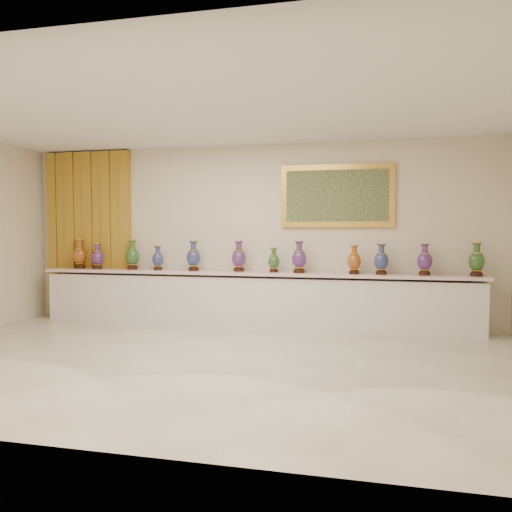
{
  "coord_description": "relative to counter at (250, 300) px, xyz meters",
  "views": [
    {
      "loc": [
        1.93,
        -5.64,
        1.58
      ],
      "look_at": [
        0.23,
        1.7,
        1.19
      ],
      "focal_mm": 35.0,
      "sensor_mm": 36.0,
      "label": 1
    }
  ],
  "objects": [
    {
      "name": "vase_9",
      "position": [
        2.08,
        -0.03,
        0.68
      ],
      "size": [
        0.29,
        0.29,
        0.48
      ],
      "rotation": [
        0.0,
        0.0,
        -0.4
      ],
      "color": "#33160E",
      "rests_on": "counter"
    },
    {
      "name": "vase_7",
      "position": [
        0.81,
        -0.04,
        0.69
      ],
      "size": [
        0.31,
        0.31,
        0.51
      ],
      "rotation": [
        0.0,
        0.0,
        -0.4
      ],
      "color": "#33160E",
      "rests_on": "counter"
    },
    {
      "name": "room",
      "position": [
        -2.32,
        0.17,
        1.16
      ],
      "size": [
        8.0,
        8.0,
        8.0
      ],
      "color": "beige",
      "rests_on": "ground"
    },
    {
      "name": "vase_8",
      "position": [
        1.68,
        -0.05,
        0.67
      ],
      "size": [
        0.24,
        0.24,
        0.45
      ],
      "rotation": [
        0.0,
        0.0,
        0.17
      ],
      "color": "#33160E",
      "rests_on": "counter"
    },
    {
      "name": "vase_2",
      "position": [
        -2.1,
        -0.0,
        0.69
      ],
      "size": [
        0.3,
        0.3,
        0.52
      ],
      "rotation": [
        0.0,
        0.0,
        -0.31
      ],
      "color": "#33160E",
      "rests_on": "counter"
    },
    {
      "name": "vase_4",
      "position": [
        -0.97,
        -0.03,
        0.69
      ],
      "size": [
        0.29,
        0.29,
        0.51
      ],
      "rotation": [
        0.0,
        0.0,
        0.25
      ],
      "color": "#33160E",
      "rests_on": "counter"
    },
    {
      "name": "vase_3",
      "position": [
        -1.62,
        -0.02,
        0.65
      ],
      "size": [
        0.24,
        0.24,
        0.42
      ],
      "rotation": [
        0.0,
        0.0,
        -0.27
      ],
      "color": "#33160E",
      "rests_on": "counter"
    },
    {
      "name": "vase_10",
      "position": [
        2.72,
        -0.01,
        0.68
      ],
      "size": [
        0.26,
        0.26,
        0.48
      ],
      "rotation": [
        0.0,
        0.0,
        0.16
      ],
      "color": "#33160E",
      "rests_on": "counter"
    },
    {
      "name": "vase_5",
      "position": [
        -0.2,
        0.02,
        0.69
      ],
      "size": [
        0.26,
        0.26,
        0.51
      ],
      "rotation": [
        0.0,
        0.0,
        -0.13
      ],
      "color": "#33160E",
      "rests_on": "counter"
    },
    {
      "name": "vase_6",
      "position": [
        0.4,
        -0.0,
        0.64
      ],
      "size": [
        0.22,
        0.22,
        0.4
      ],
      "rotation": [
        0.0,
        0.0,
        0.23
      ],
      "color": "#33160E",
      "rests_on": "counter"
    },
    {
      "name": "label_card",
      "position": [
        -1.7,
        -0.14,
        0.47
      ],
      "size": [
        0.1,
        0.06,
        0.0
      ],
      "primitive_type": "cube",
      "color": "white",
      "rests_on": "counter"
    },
    {
      "name": "ground",
      "position": [
        0.0,
        -2.27,
        -0.44
      ],
      "size": [
        8.0,
        8.0,
        0.0
      ],
      "primitive_type": "plane",
      "color": "beige",
      "rests_on": "ground"
    },
    {
      "name": "vase_1",
      "position": [
        -2.74,
        -0.05,
        0.66
      ],
      "size": [
        0.24,
        0.24,
        0.45
      ],
      "rotation": [
        0.0,
        0.0,
        0.16
      ],
      "color": "#33160E",
      "rests_on": "counter"
    },
    {
      "name": "vase_11",
      "position": [
        3.45,
        -0.02,
        0.69
      ],
      "size": [
        0.25,
        0.25,
        0.5
      ],
      "rotation": [
        0.0,
        0.0,
        -0.06
      ],
      "color": "#33160E",
      "rests_on": "counter"
    },
    {
      "name": "vase_0",
      "position": [
        -3.13,
        0.0,
        0.7
      ],
      "size": [
        0.28,
        0.28,
        0.52
      ],
      "rotation": [
        0.0,
        0.0,
        0.21
      ],
      "color": "#33160E",
      "rests_on": "counter"
    },
    {
      "name": "counter",
      "position": [
        0.0,
        0.0,
        0.0
      ],
      "size": [
        7.28,
        0.48,
        0.9
      ],
      "color": "white",
      "rests_on": "ground"
    }
  ]
}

